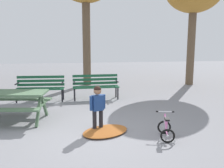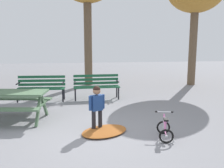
{
  "view_description": "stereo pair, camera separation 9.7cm",
  "coord_description": "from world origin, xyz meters",
  "px_view_note": "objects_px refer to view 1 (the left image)",
  "views": [
    {
      "loc": [
        -0.31,
        -5.12,
        2.07
      ],
      "look_at": [
        0.69,
        1.72,
        0.85
      ],
      "focal_mm": 40.38,
      "sensor_mm": 36.0,
      "label": 1
    },
    {
      "loc": [
        -0.21,
        -5.13,
        2.07
      ],
      "look_at": [
        0.69,
        1.72,
        0.85
      ],
      "focal_mm": 40.38,
      "sensor_mm": 36.0,
      "label": 2
    }
  ],
  "objects_px": {
    "park_bench_far_left": "(40,86)",
    "picnic_table": "(10,99)",
    "child_standing": "(98,105)",
    "park_bench_left": "(96,85)",
    "kids_bicycle": "(166,129)"
  },
  "relations": [
    {
      "from": "child_standing",
      "to": "picnic_table",
      "type": "bearing_deg",
      "value": 154.85
    },
    {
      "from": "park_bench_far_left",
      "to": "park_bench_left",
      "type": "height_order",
      "value": "same"
    },
    {
      "from": "picnic_table",
      "to": "kids_bicycle",
      "type": "distance_m",
      "value": 3.93
    },
    {
      "from": "kids_bicycle",
      "to": "picnic_table",
      "type": "bearing_deg",
      "value": 154.38
    },
    {
      "from": "park_bench_far_left",
      "to": "picnic_table",
      "type": "bearing_deg",
      "value": -102.22
    },
    {
      "from": "child_standing",
      "to": "kids_bicycle",
      "type": "bearing_deg",
      "value": -26.33
    },
    {
      "from": "kids_bicycle",
      "to": "child_standing",
      "type": "bearing_deg",
      "value": 153.67
    },
    {
      "from": "child_standing",
      "to": "park_bench_far_left",
      "type": "bearing_deg",
      "value": 118.12
    },
    {
      "from": "park_bench_left",
      "to": "child_standing",
      "type": "xyz_separation_m",
      "value": [
        -0.21,
        -3.19,
        0.1
      ]
    },
    {
      "from": "child_standing",
      "to": "kids_bicycle",
      "type": "relative_size",
      "value": 1.71
    },
    {
      "from": "picnic_table",
      "to": "park_bench_far_left",
      "type": "relative_size",
      "value": 1.22
    },
    {
      "from": "park_bench_far_left",
      "to": "park_bench_left",
      "type": "bearing_deg",
      "value": 1.5
    },
    {
      "from": "picnic_table",
      "to": "park_bench_far_left",
      "type": "xyz_separation_m",
      "value": [
        0.46,
        2.14,
        -0.08
      ]
    },
    {
      "from": "child_standing",
      "to": "park_bench_left",
      "type": "bearing_deg",
      "value": 86.17
    },
    {
      "from": "picnic_table",
      "to": "child_standing",
      "type": "distance_m",
      "value": 2.36
    }
  ]
}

